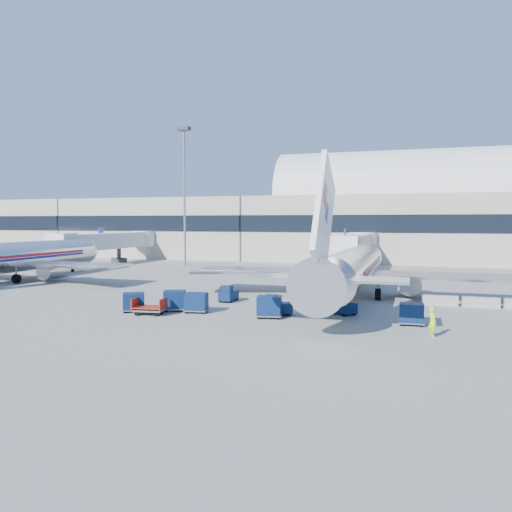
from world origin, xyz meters
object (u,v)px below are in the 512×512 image
(tug_left, at_px, (228,294))
(cart_train_c, at_px, (134,302))
(cart_open_red, at_px, (150,309))
(cart_train_b, at_px, (175,300))
(jetbridge_mid, at_px, (112,241))
(tug_right, at_px, (341,305))
(ramp_worker, at_px, (432,322))
(barrier_mid, at_px, (481,302))
(airliner_mid, at_px, (5,258))
(cart_solo_far, at_px, (412,314))
(airliner_main, at_px, (352,267))
(barrier_near, at_px, (440,301))
(cart_train_a, at_px, (196,302))
(mast_west, at_px, (184,176))
(cart_solo_near, at_px, (269,306))
(jetbridge_near, at_px, (356,245))
(tug_lead, at_px, (276,306))

(tug_left, relative_size, cart_train_c, 1.06)
(cart_train_c, distance_m, cart_open_red, 1.97)
(cart_train_b, bearing_deg, jetbridge_mid, 106.09)
(tug_right, height_order, ramp_worker, ramp_worker)
(tug_right, bearing_deg, cart_train_b, -125.91)
(barrier_mid, distance_m, cart_train_b, 26.04)
(airliner_mid, relative_size, cart_train_c, 16.82)
(tug_right, height_order, cart_solo_far, cart_solo_far)
(airliner_main, xyz_separation_m, barrier_near, (8.00, -2.51, -2.48))
(cart_train_c, height_order, cart_open_red, cart_train_c)
(airliner_main, relative_size, cart_open_red, 14.24)
(barrier_mid, xyz_separation_m, cart_solo_far, (-5.65, -9.39, 0.38))
(cart_train_a, distance_m, ramp_worker, 18.22)
(jetbridge_mid, xyz_separation_m, cart_solo_far, (50.05, -38.20, -3.10))
(mast_west, bearing_deg, jetbridge_mid, 176.79)
(tug_right, bearing_deg, cart_solo_far, 14.14)
(jetbridge_mid, bearing_deg, tug_left, -43.67)
(cart_solo_near, bearing_deg, barrier_mid, 22.24)
(barrier_mid, height_order, cart_solo_near, cart_solo_near)
(mast_west, bearing_deg, cart_open_red, -68.12)
(cart_train_b, height_order, cart_open_red, cart_train_b)
(jetbridge_near, xyz_separation_m, ramp_worker, (9.33, -41.62, -2.95))
(tug_left, bearing_deg, cart_train_b, 158.57)
(tug_right, height_order, cart_train_b, cart_train_b)
(jetbridge_near, bearing_deg, barrier_mid, -64.56)
(jetbridge_near, height_order, cart_solo_far, jetbridge_near)
(tug_right, xyz_separation_m, cart_train_a, (-11.28, -3.00, 0.15))
(barrier_mid, xyz_separation_m, tug_right, (-11.01, -6.54, 0.25))
(jetbridge_mid, height_order, tug_left, jetbridge_mid)
(jetbridge_near, distance_m, ramp_worker, 42.76)
(mast_west, bearing_deg, cart_solo_far, -46.36)
(jetbridge_near, xyz_separation_m, barrier_near, (10.40, -28.81, -3.48))
(tug_lead, bearing_deg, tug_right, 12.07)
(jetbridge_near, relative_size, barrier_near, 9.17)
(airliner_main, bearing_deg, cart_solo_far, -64.59)
(ramp_worker, bearing_deg, jetbridge_near, -13.52)
(cart_train_c, bearing_deg, tug_lead, -17.79)
(jetbridge_mid, xyz_separation_m, cart_open_red, (30.24, -40.24, -3.46))
(airliner_main, distance_m, jetbridge_near, 26.43)
(airliner_main, bearing_deg, ramp_worker, -65.65)
(airliner_mid, xyz_separation_m, jetbridge_mid, (-2.40, 26.30, 1.00))
(cart_train_b, bearing_deg, cart_solo_near, -27.26)
(airliner_main, relative_size, airliner_mid, 1.00)
(tug_lead, bearing_deg, mast_west, 115.70)
(airliner_mid, bearing_deg, cart_train_c, -27.07)
(jetbridge_near, relative_size, barrier_mid, 9.17)
(cart_train_c, bearing_deg, airliner_main, 10.31)
(airliner_mid, distance_m, jetbridge_near, 47.55)
(cart_train_a, bearing_deg, cart_train_c, -175.47)
(mast_west, height_order, cart_solo_far, mast_west)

